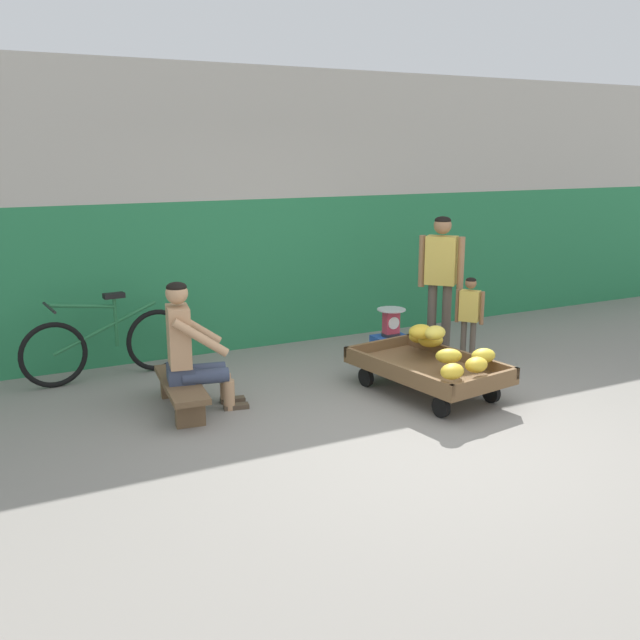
{
  "coord_description": "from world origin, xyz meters",
  "views": [
    {
      "loc": [
        -3.09,
        -4.31,
        2.22
      ],
      "look_at": [
        -0.31,
        1.15,
        0.75
      ],
      "focal_mm": 40.05,
      "sensor_mm": 36.0,
      "label": 1
    }
  ],
  "objects_px": {
    "bicycle_near_left": "(107,344)",
    "customer_adult": "(441,270)",
    "customer_child": "(469,312)",
    "banana_cart": "(427,369)",
    "low_bench": "(181,389)",
    "shopping_bag": "(411,365)",
    "weighing_scale": "(391,322)",
    "vendor_seated": "(190,347)",
    "plastic_crate": "(390,349)"
  },
  "relations": [
    {
      "from": "customer_adult",
      "to": "customer_child",
      "type": "relative_size",
      "value": 1.62
    },
    {
      "from": "low_bench",
      "to": "vendor_seated",
      "type": "xyz_separation_m",
      "value": [
        0.09,
        -0.02,
        0.37
      ]
    },
    {
      "from": "customer_child",
      "to": "low_bench",
      "type": "bearing_deg",
      "value": 178.41
    },
    {
      "from": "banana_cart",
      "to": "low_bench",
      "type": "relative_size",
      "value": 1.38
    },
    {
      "from": "low_bench",
      "to": "bicycle_near_left",
      "type": "distance_m",
      "value": 1.28
    },
    {
      "from": "customer_adult",
      "to": "customer_child",
      "type": "height_order",
      "value": "customer_adult"
    },
    {
      "from": "weighing_scale",
      "to": "vendor_seated",
      "type": "bearing_deg",
      "value": -170.35
    },
    {
      "from": "vendor_seated",
      "to": "plastic_crate",
      "type": "height_order",
      "value": "vendor_seated"
    },
    {
      "from": "customer_child",
      "to": "customer_adult",
      "type": "bearing_deg",
      "value": 93.27
    },
    {
      "from": "customer_child",
      "to": "plastic_crate",
      "type": "bearing_deg",
      "value": 145.01
    },
    {
      "from": "low_bench",
      "to": "customer_adult",
      "type": "distance_m",
      "value": 3.13
    },
    {
      "from": "customer_adult",
      "to": "customer_child",
      "type": "xyz_separation_m",
      "value": [
        0.03,
        -0.48,
        -0.37
      ]
    },
    {
      "from": "customer_child",
      "to": "weighing_scale",
      "type": "bearing_deg",
      "value": 145.08
    },
    {
      "from": "plastic_crate",
      "to": "customer_child",
      "type": "xyz_separation_m",
      "value": [
        0.66,
        -0.46,
        0.43
      ]
    },
    {
      "from": "customer_adult",
      "to": "bicycle_near_left",
      "type": "bearing_deg",
      "value": 166.54
    },
    {
      "from": "customer_adult",
      "to": "vendor_seated",
      "type": "bearing_deg",
      "value": -172.06
    },
    {
      "from": "bicycle_near_left",
      "to": "shopping_bag",
      "type": "height_order",
      "value": "bicycle_near_left"
    },
    {
      "from": "bicycle_near_left",
      "to": "weighing_scale",
      "type": "bearing_deg",
      "value": -16.71
    },
    {
      "from": "low_bench",
      "to": "shopping_bag",
      "type": "distance_m",
      "value": 2.32
    },
    {
      "from": "customer_adult",
      "to": "plastic_crate",
      "type": "bearing_deg",
      "value": -178.49
    },
    {
      "from": "low_bench",
      "to": "plastic_crate",
      "type": "relative_size",
      "value": 3.13
    },
    {
      "from": "low_bench",
      "to": "weighing_scale",
      "type": "height_order",
      "value": "weighing_scale"
    },
    {
      "from": "bicycle_near_left",
      "to": "customer_child",
      "type": "bearing_deg",
      "value": -20.63
    },
    {
      "from": "banana_cart",
      "to": "plastic_crate",
      "type": "bearing_deg",
      "value": 76.75
    },
    {
      "from": "low_bench",
      "to": "customer_child",
      "type": "height_order",
      "value": "customer_child"
    },
    {
      "from": "banana_cart",
      "to": "bicycle_near_left",
      "type": "bearing_deg",
      "value": 144.4
    },
    {
      "from": "banana_cart",
      "to": "customer_child",
      "type": "xyz_separation_m",
      "value": [
        0.89,
        0.53,
        0.34
      ]
    },
    {
      "from": "bicycle_near_left",
      "to": "banana_cart",
      "type": "bearing_deg",
      "value": -35.6
    },
    {
      "from": "bicycle_near_left",
      "to": "customer_adult",
      "type": "relative_size",
      "value": 1.08
    },
    {
      "from": "low_bench",
      "to": "customer_adult",
      "type": "xyz_separation_m",
      "value": [
        3.02,
        0.39,
        0.75
      ]
    },
    {
      "from": "weighing_scale",
      "to": "shopping_bag",
      "type": "distance_m",
      "value": 0.59
    },
    {
      "from": "bicycle_near_left",
      "to": "customer_adult",
      "type": "distance_m",
      "value": 3.56
    },
    {
      "from": "banana_cart",
      "to": "vendor_seated",
      "type": "height_order",
      "value": "vendor_seated"
    },
    {
      "from": "banana_cart",
      "to": "customer_child",
      "type": "bearing_deg",
      "value": 30.67
    },
    {
      "from": "low_bench",
      "to": "bicycle_near_left",
      "type": "relative_size",
      "value": 0.68
    },
    {
      "from": "low_bench",
      "to": "vendor_seated",
      "type": "bearing_deg",
      "value": -10.38
    },
    {
      "from": "low_bench",
      "to": "plastic_crate",
      "type": "xyz_separation_m",
      "value": [
        2.38,
        0.38,
        -0.05
      ]
    },
    {
      "from": "banana_cart",
      "to": "shopping_bag",
      "type": "distance_m",
      "value": 0.55
    },
    {
      "from": "vendor_seated",
      "to": "weighing_scale",
      "type": "relative_size",
      "value": 3.8
    },
    {
      "from": "shopping_bag",
      "to": "low_bench",
      "type": "bearing_deg",
      "value": 177.38
    },
    {
      "from": "banana_cart",
      "to": "plastic_crate",
      "type": "xyz_separation_m",
      "value": [
        0.23,
        0.99,
        -0.09
      ]
    },
    {
      "from": "plastic_crate",
      "to": "banana_cart",
      "type": "bearing_deg",
      "value": -103.25
    },
    {
      "from": "weighing_scale",
      "to": "customer_child",
      "type": "relative_size",
      "value": 0.32
    },
    {
      "from": "plastic_crate",
      "to": "weighing_scale",
      "type": "distance_m",
      "value": 0.3
    },
    {
      "from": "customer_child",
      "to": "banana_cart",
      "type": "bearing_deg",
      "value": -149.33
    },
    {
      "from": "customer_adult",
      "to": "banana_cart",
      "type": "bearing_deg",
      "value": -130.66
    },
    {
      "from": "vendor_seated",
      "to": "bicycle_near_left",
      "type": "height_order",
      "value": "vendor_seated"
    },
    {
      "from": "banana_cart",
      "to": "customer_adult",
      "type": "relative_size",
      "value": 1.01
    },
    {
      "from": "low_bench",
      "to": "customer_child",
      "type": "distance_m",
      "value": 3.07
    },
    {
      "from": "banana_cart",
      "to": "plastic_crate",
      "type": "height_order",
      "value": "banana_cart"
    }
  ]
}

